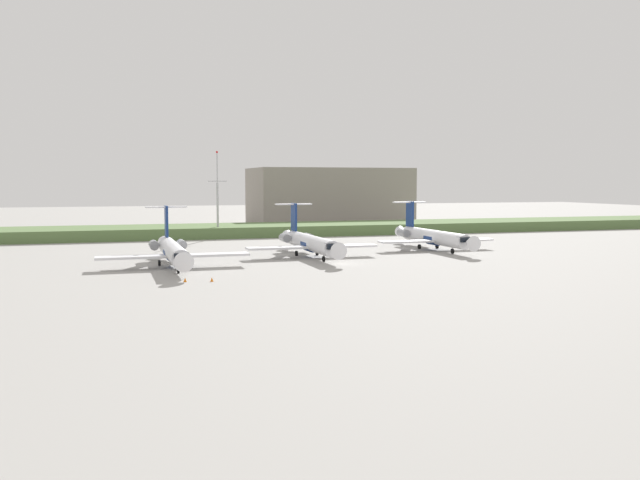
# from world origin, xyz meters

# --- Properties ---
(ground_plane) EXTENTS (500.00, 500.00, 0.00)m
(ground_plane) POSITION_xyz_m (0.00, 30.00, 0.00)
(ground_plane) COLOR #9E9B96
(grass_berm) EXTENTS (320.00, 20.00, 2.55)m
(grass_berm) POSITION_xyz_m (0.00, 62.88, 1.27)
(grass_berm) COLOR #597542
(grass_berm) RESTS_ON ground
(regional_jet_nearest) EXTENTS (22.81, 31.00, 9.00)m
(regional_jet_nearest) POSITION_xyz_m (-25.49, 4.55, 2.54)
(regional_jet_nearest) COLOR white
(regional_jet_nearest) RESTS_ON ground
(regional_jet_second) EXTENTS (22.81, 31.00, 9.00)m
(regional_jet_second) POSITION_xyz_m (-1.36, 12.17, 2.54)
(regional_jet_second) COLOR white
(regional_jet_second) RESTS_ON ground
(regional_jet_third) EXTENTS (22.81, 31.00, 9.00)m
(regional_jet_third) POSITION_xyz_m (24.76, 17.19, 2.54)
(regional_jet_third) COLOR white
(regional_jet_third) RESTS_ON ground
(antenna_mast) EXTENTS (4.40, 0.50, 20.10)m
(antenna_mast) POSITION_xyz_m (-10.24, 57.55, 8.40)
(antenna_mast) COLOR #B2B2B7
(antenna_mast) RESTS_ON ground
(distant_hangar) EXTENTS (47.23, 26.31, 17.17)m
(distant_hangar) POSITION_xyz_m (31.08, 100.93, 8.58)
(distant_hangar) COLOR gray
(distant_hangar) RESTS_ON ground
(safety_cone_front_marker) EXTENTS (0.44, 0.44, 0.55)m
(safety_cone_front_marker) POSITION_xyz_m (-25.51, -12.32, 0.28)
(safety_cone_front_marker) COLOR orange
(safety_cone_front_marker) RESTS_ON ground
(safety_cone_mid_marker) EXTENTS (0.44, 0.44, 0.55)m
(safety_cone_mid_marker) POSITION_xyz_m (-22.13, -12.99, 0.28)
(safety_cone_mid_marker) COLOR orange
(safety_cone_mid_marker) RESTS_ON ground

